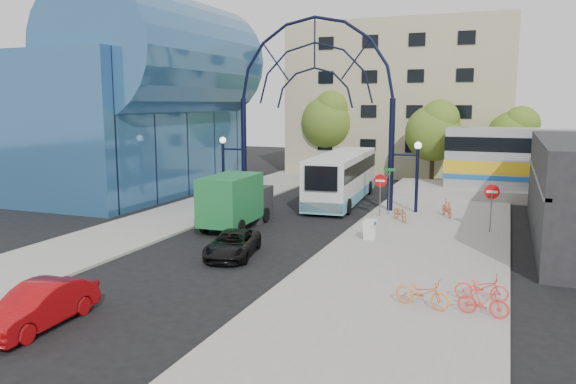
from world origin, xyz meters
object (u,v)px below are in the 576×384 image
at_px(sandwich_board, 369,228).
at_px(tree_north_c, 515,134).
at_px(red_sedan, 39,306).
at_px(bike_far_a, 481,287).
at_px(stop_sign, 380,185).
at_px(tree_north_a, 435,130).
at_px(green_truck, 237,201).
at_px(gateway_arch, 314,73).
at_px(do_not_enter_sign, 492,196).
at_px(bike_near_b, 447,208).
at_px(city_bus, 342,177).
at_px(tree_north_b, 330,119).
at_px(bike_far_c, 422,293).
at_px(black_suv, 233,244).
at_px(street_name_sign, 389,181).
at_px(bike_near_a, 400,213).
at_px(bike_far_b, 483,302).

xyz_separation_m(sandwich_board, tree_north_c, (6.52, 21.95, 3.53)).
distance_m(red_sedan, bike_far_a, 14.18).
height_order(stop_sign, tree_north_a, tree_north_a).
relative_size(sandwich_board, green_truck, 0.17).
bearing_deg(gateway_arch, do_not_enter_sign, -19.99).
xyz_separation_m(tree_north_a, bike_near_b, (2.39, -12.72, -3.97)).
xyz_separation_m(city_bus, green_truck, (-3.11, -9.89, -0.27)).
xyz_separation_m(stop_sign, do_not_enter_sign, (6.20, -2.00, -0.02)).
relative_size(stop_sign, tree_north_b, 0.31).
distance_m(do_not_enter_sign, tree_north_c, 18.11).
height_order(stop_sign, bike_far_c, stop_sign).
bearing_deg(bike_far_c, city_bus, 36.82).
relative_size(stop_sign, city_bus, 0.20).
xyz_separation_m(black_suv, bike_near_b, (7.95, 11.91, 0.07)).
xyz_separation_m(do_not_enter_sign, sandwich_board, (-5.40, -4.02, -1.23)).
relative_size(gateway_arch, bike_far_a, 7.86).
relative_size(street_name_sign, green_truck, 0.48).
bearing_deg(city_bus, tree_north_c, 41.83).
bearing_deg(tree_north_b, green_truck, -85.22).
bearing_deg(gateway_arch, city_bus, 65.69).
bearing_deg(do_not_enter_sign, red_sedan, -124.45).
bearing_deg(red_sedan, bike_near_a, 66.63).
bearing_deg(black_suv, sandwich_board, 30.71).
bearing_deg(bike_far_c, stop_sign, 31.04).
distance_m(bike_near_a, bike_far_b, 14.44).
height_order(sandwich_board, black_suv, black_suv).
relative_size(green_truck, black_suv, 1.45).
height_order(red_sedan, bike_near_a, red_sedan).
xyz_separation_m(city_bus, bike_far_b, (10.02, -19.01, -1.14)).
height_order(stop_sign, tree_north_c, tree_north_c).
bearing_deg(bike_near_b, city_bus, 131.83).
height_order(tree_north_a, bike_near_a, tree_north_a).
xyz_separation_m(tree_north_b, bike_far_c, (13.18, -32.22, -4.67)).
bearing_deg(sandwich_board, tree_north_c, 73.45).
bearing_deg(stop_sign, do_not_enter_sign, -17.88).
relative_size(tree_north_c, bike_near_a, 3.73).
bearing_deg(bike_far_c, gateway_arch, 43.27).
xyz_separation_m(sandwich_board, tree_north_b, (-9.48, 23.95, 4.52)).
height_order(street_name_sign, sandwich_board, street_name_sign).
bearing_deg(tree_north_b, bike_far_a, -64.16).
relative_size(gateway_arch, sandwich_board, 13.80).
xyz_separation_m(red_sedan, bike_far_a, (12.35, 6.96, -0.09)).
bearing_deg(stop_sign, tree_north_b, 115.83).
xyz_separation_m(do_not_enter_sign, tree_north_a, (-4.88, 15.93, 2.63)).
xyz_separation_m(street_name_sign, bike_far_a, (5.87, -13.55, -1.55)).
distance_m(street_name_sign, tree_north_b, 19.81).
bearing_deg(do_not_enter_sign, green_truck, -165.75).
height_order(gateway_arch, street_name_sign, gateway_arch).
bearing_deg(bike_far_b, city_bus, 35.78).
relative_size(tree_north_c, red_sedan, 1.62).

